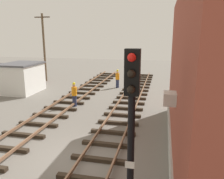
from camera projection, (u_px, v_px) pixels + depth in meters
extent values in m
plane|color=slate|center=(79.00, 159.00, 10.21)|extent=(80.00, 80.00, 0.00)
cube|color=#2D2319|center=(99.00, 160.00, 10.00)|extent=(2.50, 0.24, 0.18)
cube|color=#2D2319|center=(107.00, 145.00, 11.37)|extent=(2.50, 0.24, 0.18)
cube|color=#2D2319|center=(113.00, 133.00, 12.73)|extent=(2.50, 0.24, 0.18)
cube|color=#2D2319|center=(118.00, 123.00, 14.10)|extent=(2.50, 0.24, 0.18)
cube|color=#2D2319|center=(122.00, 115.00, 15.47)|extent=(2.50, 0.24, 0.18)
cube|color=#2D2319|center=(126.00, 108.00, 16.84)|extent=(2.50, 0.24, 0.18)
cube|color=#2D2319|center=(129.00, 103.00, 18.21)|extent=(2.50, 0.24, 0.18)
cube|color=#2D2319|center=(131.00, 98.00, 19.57)|extent=(2.50, 0.24, 0.18)
cube|color=#2D2319|center=(133.00, 94.00, 20.94)|extent=(2.50, 0.24, 0.18)
cube|color=#2D2319|center=(135.00, 90.00, 22.31)|extent=(2.50, 0.24, 0.18)
cube|color=#2D2319|center=(137.00, 87.00, 23.68)|extent=(2.50, 0.24, 0.18)
cube|color=#2D2319|center=(139.00, 84.00, 25.05)|extent=(2.50, 0.24, 0.18)
cube|color=#2D2319|center=(140.00, 81.00, 26.41)|extent=(2.50, 0.24, 0.18)
cube|color=#2D2319|center=(141.00, 79.00, 27.78)|extent=(2.50, 0.24, 0.18)
cube|color=#2D2319|center=(142.00, 77.00, 29.15)|extent=(2.50, 0.24, 0.18)
cube|color=#2D2319|center=(143.00, 75.00, 30.52)|extent=(2.50, 0.24, 0.18)
cube|color=brown|center=(83.00, 154.00, 10.11)|extent=(0.08, 44.70, 0.14)
cube|color=brown|center=(115.00, 158.00, 9.81)|extent=(0.08, 44.70, 0.14)
cube|color=#2D2319|center=(4.00, 148.00, 10.98)|extent=(2.50, 0.24, 0.18)
cube|color=#2D2319|center=(23.00, 135.00, 12.45)|extent=(2.50, 0.24, 0.18)
cube|color=#2D2319|center=(38.00, 124.00, 13.91)|extent=(2.50, 0.24, 0.18)
cube|color=#2D2319|center=(50.00, 116.00, 15.37)|extent=(2.50, 0.24, 0.18)
cube|color=#2D2319|center=(60.00, 109.00, 16.83)|extent=(2.50, 0.24, 0.18)
cube|color=#2D2319|center=(69.00, 103.00, 18.29)|extent=(2.50, 0.24, 0.18)
cube|color=#2D2319|center=(76.00, 97.00, 19.76)|extent=(2.50, 0.24, 0.18)
cube|color=#2D2319|center=(82.00, 93.00, 21.22)|extent=(2.50, 0.24, 0.18)
cube|color=#2D2319|center=(87.00, 89.00, 22.68)|extent=(2.50, 0.24, 0.18)
cube|color=#2D2319|center=(92.00, 86.00, 24.14)|extent=(2.50, 0.24, 0.18)
cube|color=#2D2319|center=(96.00, 83.00, 25.61)|extent=(2.50, 0.24, 0.18)
cube|color=#2D2319|center=(100.00, 80.00, 27.07)|extent=(2.50, 0.24, 0.18)
cube|color=#2D2319|center=(103.00, 78.00, 28.53)|extent=(2.50, 0.24, 0.18)
cube|color=#2D2319|center=(106.00, 76.00, 29.99)|extent=(2.50, 0.24, 0.18)
cube|color=#2D2319|center=(109.00, 74.00, 31.46)|extent=(2.50, 0.24, 0.18)
cube|color=brown|center=(18.00, 147.00, 10.79)|extent=(0.08, 44.70, 0.14)
cylinder|color=black|center=(130.00, 169.00, 6.00)|extent=(0.18, 0.18, 3.96)
cube|color=black|center=(132.00, 72.00, 5.40)|extent=(0.36, 0.24, 1.10)
sphere|color=red|center=(132.00, 57.00, 5.15)|extent=(0.20, 0.20, 0.20)
sphere|color=black|center=(131.00, 74.00, 5.23)|extent=(0.20, 0.20, 0.20)
sphere|color=black|center=(131.00, 89.00, 5.32)|extent=(0.20, 0.20, 0.20)
cube|color=white|center=(130.00, 165.00, 5.82)|extent=(0.24, 0.03, 0.18)
cube|color=#B2B2AD|center=(170.00, 145.00, 10.54)|extent=(0.08, 12.71, 0.90)
cube|color=silver|center=(170.00, 98.00, 8.13)|extent=(0.44, 0.60, 0.44)
cube|color=silver|center=(22.00, 79.00, 21.63)|extent=(2.80, 3.60, 2.60)
cube|color=#4C4C51|center=(21.00, 64.00, 21.31)|extent=(3.00, 3.80, 0.16)
cube|color=brown|center=(9.00, 81.00, 22.01)|extent=(0.06, 0.90, 2.00)
cube|color=red|center=(17.00, 76.00, 26.44)|extent=(4.20, 1.80, 0.80)
cube|color=#1E232D|center=(16.00, 69.00, 26.27)|extent=(2.31, 1.66, 0.64)
cylinder|color=black|center=(32.00, 78.00, 27.11)|extent=(0.64, 0.24, 0.64)
cylinder|color=black|center=(23.00, 81.00, 25.41)|extent=(0.64, 0.24, 0.64)
cylinder|color=black|center=(12.00, 77.00, 27.66)|extent=(0.64, 0.24, 0.64)
cylinder|color=black|center=(2.00, 80.00, 25.96)|extent=(0.64, 0.24, 0.64)
cube|color=#23389E|center=(4.00, 72.00, 28.69)|extent=(4.20, 1.80, 0.80)
cube|color=#1E232D|center=(3.00, 67.00, 28.52)|extent=(2.31, 1.66, 0.64)
cylinder|color=black|center=(18.00, 75.00, 29.36)|extent=(0.64, 0.24, 0.64)
cylinder|color=black|center=(9.00, 77.00, 27.65)|extent=(0.64, 0.24, 0.64)
cylinder|color=black|center=(0.00, 74.00, 29.91)|extent=(0.64, 0.24, 0.64)
cylinder|color=brown|center=(44.00, 48.00, 26.30)|extent=(0.24, 0.24, 7.56)
cube|color=#4C3D2D|center=(42.00, 17.00, 25.50)|extent=(1.80, 0.12, 0.12)
cylinder|color=#262D4C|center=(75.00, 101.00, 17.58)|extent=(0.32, 0.32, 0.85)
cylinder|color=orange|center=(74.00, 91.00, 17.40)|extent=(0.40, 0.40, 0.65)
sphere|color=tan|center=(74.00, 85.00, 17.30)|extent=(0.24, 0.24, 0.24)
sphere|color=yellow|center=(74.00, 84.00, 17.26)|extent=(0.22, 0.22, 0.22)
cylinder|color=#262D4C|center=(117.00, 84.00, 23.65)|extent=(0.32, 0.32, 0.85)
cylinder|color=orange|center=(117.00, 76.00, 23.47)|extent=(0.40, 0.40, 0.65)
sphere|color=tan|center=(117.00, 72.00, 23.37)|extent=(0.24, 0.24, 0.24)
sphere|color=yellow|center=(118.00, 71.00, 23.33)|extent=(0.22, 0.22, 0.22)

